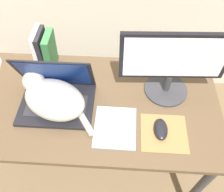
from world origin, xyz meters
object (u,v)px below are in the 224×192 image
object	(u,v)px
laptop	(57,95)
computer_mouse	(161,129)
cat	(52,97)
book_row	(45,51)
external_monitor	(173,64)
notepad	(115,127)

from	to	relation	value
laptop	computer_mouse	world-z (taller)	laptop
cat	book_row	bearing A→B (deg)	108.33
external_monitor	book_row	world-z (taller)	external_monitor
notepad	computer_mouse	bearing A→B (deg)	-1.85
external_monitor	notepad	world-z (taller)	external_monitor
cat	external_monitor	world-z (taller)	external_monitor
computer_mouse	notepad	bearing A→B (deg)	178.15
laptop	book_row	distance (m)	0.27
laptop	cat	distance (m)	0.04
book_row	notepad	xyz separation A→B (m)	(0.40, -0.38, -0.11)
cat	book_row	size ratio (longest dim) A/B	1.61
cat	computer_mouse	world-z (taller)	cat
laptop	book_row	bearing A→B (deg)	112.56
external_monitor	book_row	bearing A→B (deg)	168.01
computer_mouse	external_monitor	bearing A→B (deg)	80.24
cat	laptop	bearing A→B (deg)	72.22
external_monitor	computer_mouse	size ratio (longest dim) A/B	4.39
external_monitor	notepad	bearing A→B (deg)	-136.37
laptop	cat	size ratio (longest dim) A/B	0.94
laptop	computer_mouse	distance (m)	0.52
notepad	laptop	bearing A→B (deg)	155.41
laptop	computer_mouse	xyz separation A→B (m)	(0.50, -0.14, -0.03)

